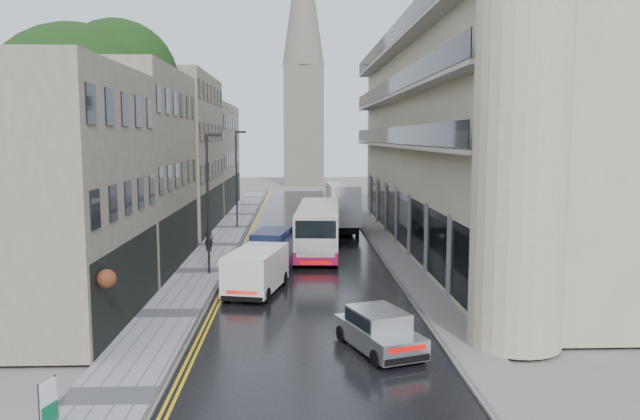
{
  "coord_description": "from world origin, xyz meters",
  "views": [
    {
      "loc": [
        -0.6,
        -14.44,
        7.37
      ],
      "look_at": [
        0.62,
        18.0,
        3.55
      ],
      "focal_mm": 35.0,
      "sensor_mm": 36.0,
      "label": 1
    }
  ],
  "objects_px": {
    "tree_far": "(142,152)",
    "pedestrian": "(209,238)",
    "silver_hatchback": "(377,345)",
    "lamp_post_far": "(237,180)",
    "white_van": "(226,278)",
    "estate_sign": "(48,403)",
    "navy_van": "(249,256)",
    "lamp_post_near": "(208,205)",
    "tree_near": "(77,145)",
    "white_lorry": "(331,210)",
    "cream_bus": "(297,237)"
  },
  "relations": [
    {
      "from": "cream_bus",
      "to": "pedestrian",
      "type": "xyz_separation_m",
      "value": [
        -5.66,
        3.18,
        -0.59
      ]
    },
    {
      "from": "tree_far",
      "to": "pedestrian",
      "type": "relative_size",
      "value": 7.71
    },
    {
      "from": "tree_near",
      "to": "lamp_post_near",
      "type": "distance_m",
      "value": 8.02
    },
    {
      "from": "cream_bus",
      "to": "lamp_post_far",
      "type": "xyz_separation_m",
      "value": [
        -4.86,
        13.9,
        2.44
      ]
    },
    {
      "from": "navy_van",
      "to": "lamp_post_far",
      "type": "bearing_deg",
      "value": 107.29
    },
    {
      "from": "tree_far",
      "to": "lamp_post_far",
      "type": "height_order",
      "value": "tree_far"
    },
    {
      "from": "white_van",
      "to": "estate_sign",
      "type": "relative_size",
      "value": 4.26
    },
    {
      "from": "white_van",
      "to": "navy_van",
      "type": "relative_size",
      "value": 0.98
    },
    {
      "from": "pedestrian",
      "to": "estate_sign",
      "type": "xyz_separation_m",
      "value": [
        -0.71,
        -24.13,
        -0.25
      ]
    },
    {
      "from": "tree_far",
      "to": "cream_bus",
      "type": "bearing_deg",
      "value": -43.75
    },
    {
      "from": "navy_van",
      "to": "estate_sign",
      "type": "height_order",
      "value": "navy_van"
    },
    {
      "from": "white_van",
      "to": "estate_sign",
      "type": "xyz_separation_m",
      "value": [
        -3.15,
        -12.17,
        -0.41
      ]
    },
    {
      "from": "tree_near",
      "to": "lamp_post_far",
      "type": "height_order",
      "value": "tree_near"
    },
    {
      "from": "tree_far",
      "to": "white_van",
      "type": "xyz_separation_m",
      "value": [
        8.41,
        -19.92,
        -5.14
      ]
    },
    {
      "from": "tree_near",
      "to": "pedestrian",
      "type": "xyz_separation_m",
      "value": [
        6.27,
        5.04,
        -6.02
      ]
    },
    {
      "from": "white_van",
      "to": "tree_far",
      "type": "bearing_deg",
      "value": 125.26
    },
    {
      "from": "tree_far",
      "to": "silver_hatchback",
      "type": "bearing_deg",
      "value": -63.4
    },
    {
      "from": "pedestrian",
      "to": "white_lorry",
      "type": "bearing_deg",
      "value": -127.91
    },
    {
      "from": "white_lorry",
      "to": "estate_sign",
      "type": "distance_m",
      "value": 31.96
    },
    {
      "from": "silver_hatchback",
      "to": "white_lorry",
      "type": "bearing_deg",
      "value": 70.31
    },
    {
      "from": "tree_far",
      "to": "lamp_post_near",
      "type": "relative_size",
      "value": 1.69
    },
    {
      "from": "white_lorry",
      "to": "silver_hatchback",
      "type": "relative_size",
      "value": 1.85
    },
    {
      "from": "white_van",
      "to": "white_lorry",
      "type": "bearing_deg",
      "value": 85.21
    },
    {
      "from": "navy_van",
      "to": "lamp_post_far",
      "type": "xyz_separation_m",
      "value": [
        -2.36,
        18.46,
        2.7
      ]
    },
    {
      "from": "pedestrian",
      "to": "white_van",
      "type": "bearing_deg",
      "value": 114.88
    },
    {
      "from": "white_lorry",
      "to": "tree_near",
      "type": "bearing_deg",
      "value": -143.41
    },
    {
      "from": "estate_sign",
      "to": "pedestrian",
      "type": "bearing_deg",
      "value": 103.8
    },
    {
      "from": "lamp_post_near",
      "to": "lamp_post_far",
      "type": "xyz_separation_m",
      "value": [
        -0.14,
        17.36,
        0.14
      ]
    },
    {
      "from": "tree_far",
      "to": "pedestrian",
      "type": "height_order",
      "value": "tree_far"
    },
    {
      "from": "tree_far",
      "to": "tree_near",
      "type": "bearing_deg",
      "value": -91.32
    },
    {
      "from": "cream_bus",
      "to": "navy_van",
      "type": "xyz_separation_m",
      "value": [
        -2.51,
        -4.55,
        -0.27
      ]
    },
    {
      "from": "tree_far",
      "to": "pedestrian",
      "type": "bearing_deg",
      "value": -53.1
    },
    {
      "from": "white_van",
      "to": "lamp_post_near",
      "type": "relative_size",
      "value": 0.64
    },
    {
      "from": "tree_near",
      "to": "navy_van",
      "type": "height_order",
      "value": "tree_near"
    },
    {
      "from": "silver_hatchback",
      "to": "lamp_post_far",
      "type": "relative_size",
      "value": 0.51
    },
    {
      "from": "tree_far",
      "to": "navy_van",
      "type": "height_order",
      "value": "tree_far"
    },
    {
      "from": "navy_van",
      "to": "pedestrian",
      "type": "bearing_deg",
      "value": 122.19
    },
    {
      "from": "navy_van",
      "to": "white_lorry",
      "type": "bearing_deg",
      "value": 80.7
    },
    {
      "from": "pedestrian",
      "to": "lamp_post_near",
      "type": "distance_m",
      "value": 7.29
    },
    {
      "from": "tree_near",
      "to": "white_van",
      "type": "distance_m",
      "value": 12.58
    },
    {
      "from": "silver_hatchback",
      "to": "white_van",
      "type": "bearing_deg",
      "value": 104.84
    },
    {
      "from": "lamp_post_near",
      "to": "lamp_post_far",
      "type": "height_order",
      "value": "lamp_post_far"
    },
    {
      "from": "silver_hatchback",
      "to": "lamp_post_far",
      "type": "bearing_deg",
      "value": 83.66
    },
    {
      "from": "cream_bus",
      "to": "lamp_post_near",
      "type": "distance_m",
      "value": 6.29
    },
    {
      "from": "silver_hatchback",
      "to": "white_van",
      "type": "relative_size",
      "value": 0.83
    },
    {
      "from": "white_lorry",
      "to": "silver_hatchback",
      "type": "height_order",
      "value": "white_lorry"
    },
    {
      "from": "pedestrian",
      "to": "estate_sign",
      "type": "bearing_deg",
      "value": 101.67
    },
    {
      "from": "lamp_post_near",
      "to": "estate_sign",
      "type": "relative_size",
      "value": 6.66
    },
    {
      "from": "pedestrian",
      "to": "tree_far",
      "type": "bearing_deg",
      "value": -39.76
    },
    {
      "from": "tree_far",
      "to": "lamp_post_near",
      "type": "xyz_separation_m",
      "value": [
        6.91,
        -14.59,
        -2.42
      ]
    }
  ]
}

